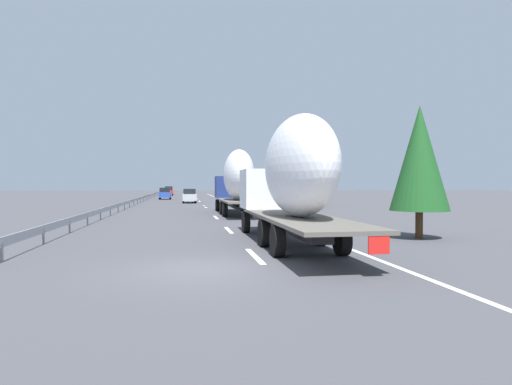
{
  "coord_description": "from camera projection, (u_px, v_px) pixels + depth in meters",
  "views": [
    {
      "loc": [
        -12.34,
        0.54,
        2.36
      ],
      "look_at": [
        17.66,
        -4.44,
        1.81
      ],
      "focal_mm": 31.01,
      "sensor_mm": 36.0,
      "label": 1
    }
  ],
  "objects": [
    {
      "name": "edge_line_right",
      "position": [
        230.0,
        203.0,
        57.59
      ],
      "size": [
        110.0,
        0.2,
        0.01
      ],
      "primitive_type": "cube",
      "color": "white",
      "rests_on": "ground_plane"
    },
    {
      "name": "lane_stripe_2",
      "position": [
        216.0,
        217.0,
        31.69
      ],
      "size": [
        3.2,
        0.2,
        0.01
      ],
      "primitive_type": "cube",
      "color": "white",
      "rests_on": "ground_plane"
    },
    {
      "name": "lane_stripe_6",
      "position": [
        197.0,
        199.0,
        73.74
      ],
      "size": [
        3.2,
        0.2,
        0.01
      ],
      "primitive_type": "cube",
      "color": "white",
      "rests_on": "ground_plane"
    },
    {
      "name": "ground_plane",
      "position": [
        188.0,
        205.0,
        51.76
      ],
      "size": [
        260.0,
        260.0,
        0.0
      ],
      "primitive_type": "plane",
      "color": "#424247"
    },
    {
      "name": "lane_stripe_5",
      "position": [
        200.0,
        201.0,
        62.35
      ],
      "size": [
        3.2,
        0.2,
        0.01
      ],
      "primitive_type": "cube",
      "color": "white",
      "rests_on": "ground_plane"
    },
    {
      "name": "lane_stripe_4",
      "position": [
        205.0,
        206.0,
        48.08
      ],
      "size": [
        3.2,
        0.2,
        0.01
      ],
      "primitive_type": "cube",
      "color": "white",
      "rests_on": "ground_plane"
    },
    {
      "name": "truck_lead",
      "position": [
        237.0,
        180.0,
        34.4
      ],
      "size": [
        13.28,
        2.55,
        4.99
      ],
      "color": "navy",
      "rests_on": "ground_plane"
    },
    {
      "name": "tree_0",
      "position": [
        309.0,
        172.0,
        46.05
      ],
      "size": [
        3.5,
        3.5,
        5.5
      ],
      "color": "#472D19",
      "rests_on": "ground_plane"
    },
    {
      "name": "lane_stripe_1",
      "position": [
        229.0,
        230.0,
        22.85
      ],
      "size": [
        3.2,
        0.2,
        0.01
      ],
      "primitive_type": "cube",
      "color": "white",
      "rests_on": "ground_plane"
    },
    {
      "name": "tree_1",
      "position": [
        420.0,
        158.0,
        19.23
      ],
      "size": [
        2.54,
        2.54,
        5.82
      ],
      "color": "#472D19",
      "rests_on": "ground_plane"
    },
    {
      "name": "tree_2",
      "position": [
        246.0,
        173.0,
        78.26
      ],
      "size": [
        3.38,
        3.38,
        6.78
      ],
      "color": "#472D19",
      "rests_on": "ground_plane"
    },
    {
      "name": "car_blue_sedan",
      "position": [
        165.0,
        193.0,
        70.57
      ],
      "size": [
        4.01,
        1.85,
        1.87
      ],
      "color": "#28479E",
      "rests_on": "ground_plane"
    },
    {
      "name": "road_sign",
      "position": [
        245.0,
        186.0,
        51.68
      ],
      "size": [
        0.1,
        0.9,
        3.16
      ],
      "color": "gray",
      "rests_on": "ground_plane"
    },
    {
      "name": "car_red_compact",
      "position": [
        169.0,
        191.0,
        95.78
      ],
      "size": [
        4.12,
        1.82,
        1.98
      ],
      "color": "red",
      "rests_on": "ground_plane"
    },
    {
      "name": "lane_stripe_3",
      "position": [
        205.0,
        207.0,
        46.26
      ],
      "size": [
        3.2,
        0.2,
        0.01
      ],
      "primitive_type": "cube",
      "color": "white",
      "rests_on": "ground_plane"
    },
    {
      "name": "truck_trailing",
      "position": [
        292.0,
        177.0,
        16.99
      ],
      "size": [
        13.61,
        2.55,
        4.86
      ],
      "color": "silver",
      "rests_on": "ground_plane"
    },
    {
      "name": "lane_stripe_0",
      "position": [
        255.0,
        256.0,
        14.57
      ],
      "size": [
        3.2,
        0.2,
        0.01
      ],
      "primitive_type": "cube",
      "color": "white",
      "rests_on": "ground_plane"
    },
    {
      "name": "guardrail_median",
      "position": [
        137.0,
        199.0,
        53.72
      ],
      "size": [
        94.0,
        0.1,
        0.76
      ],
      "color": "#9EA0A5",
      "rests_on": "ground_plane"
    },
    {
      "name": "car_silver_hatch",
      "position": [
        189.0,
        196.0,
        56.91
      ],
      "size": [
        4.78,
        1.75,
        1.82
      ],
      "color": "#ADB2B7",
      "rests_on": "ground_plane"
    }
  ]
}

